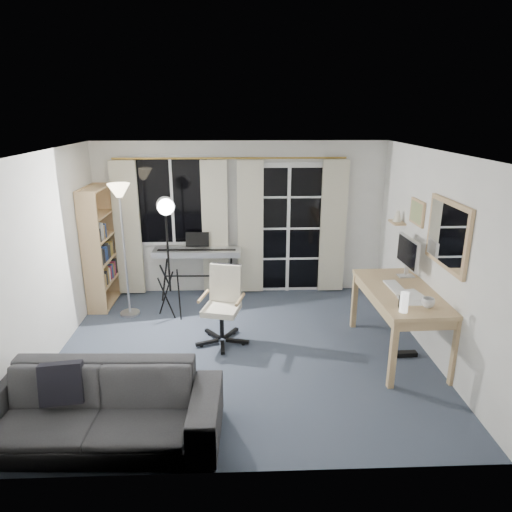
{
  "coord_description": "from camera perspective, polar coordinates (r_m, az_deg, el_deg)",
  "views": [
    {
      "loc": [
        -0.03,
        -5.02,
        2.83
      ],
      "look_at": [
        0.18,
        0.35,
        1.11
      ],
      "focal_mm": 32.0,
      "sensor_mm": 36.0,
      "label": 1
    }
  ],
  "objects": [
    {
      "name": "wall_mirror",
      "position": [
        5.34,
        22.81,
        2.49
      ],
      "size": [
        0.04,
        0.94,
        0.74
      ],
      "color": "tan",
      "rests_on": "floor"
    },
    {
      "name": "mug",
      "position": [
        5.21,
        20.74,
        -5.36
      ],
      "size": [
        0.14,
        0.11,
        0.13
      ],
      "primitive_type": "imported",
      "rotation": [
        0.0,
        0.0,
        0.04
      ],
      "color": "silver",
      "rests_on": "desk"
    },
    {
      "name": "curtains",
      "position": [
        7.12,
        -3.03,
        3.61
      ],
      "size": [
        3.6,
        0.07,
        2.13
      ],
      "color": "gold",
      "rests_on": "floor"
    },
    {
      "name": "framed_print",
      "position": [
        6.14,
        19.51,
        5.17
      ],
      "size": [
        0.03,
        0.42,
        0.32
      ],
      "color": "tan",
      "rests_on": "floor"
    },
    {
      "name": "desk",
      "position": [
        5.67,
        17.72,
        -5.02
      ],
      "size": [
        0.82,
        1.55,
        0.82
      ],
      "rotation": [
        0.0,
        0.0,
        0.04
      ],
      "color": "tan",
      "rests_on": "floor"
    },
    {
      "name": "torchiere_lamp",
      "position": [
        6.47,
        -16.55,
        5.42
      ],
      "size": [
        0.36,
        0.36,
        1.9
      ],
      "rotation": [
        0.0,
        0.0,
        0.24
      ],
      "color": "#B2B2B7",
      "rests_on": "floor"
    },
    {
      "name": "floor",
      "position": [
        5.77,
        -1.67,
        -11.75
      ],
      "size": [
        4.5,
        4.0,
        0.02
      ],
      "primitive_type": "cube",
      "color": "#36414F",
      "rests_on": "ground"
    },
    {
      "name": "desk_clutter",
      "position": [
        5.47,
        17.85,
        -6.75
      ],
      "size": [
        0.47,
        0.94,
        1.04
      ],
      "rotation": [
        0.0,
        0.0,
        0.04
      ],
      "color": "white",
      "rests_on": "desk"
    },
    {
      "name": "studio_light",
      "position": [
        6.19,
        -11.15,
        4.37
      ],
      "size": [
        0.37,
        0.38,
        1.79
      ],
      "rotation": [
        0.0,
        0.0,
        0.23
      ],
      "color": "black",
      "rests_on": "floor"
    },
    {
      "name": "french_door",
      "position": [
        7.26,
        4.02,
        3.32
      ],
      "size": [
        1.32,
        0.09,
        2.11
      ],
      "color": "white",
      "rests_on": "floor"
    },
    {
      "name": "office_chair",
      "position": [
        5.79,
        -4.05,
        -5.19
      ],
      "size": [
        0.68,
        0.68,
        0.98
      ],
      "rotation": [
        0.0,
        0.0,
        -0.26
      ],
      "color": "black",
      "rests_on": "floor"
    },
    {
      "name": "window",
      "position": [
        7.19,
        -10.41,
        6.8
      ],
      "size": [
        1.2,
        0.08,
        1.4
      ],
      "color": "white",
      "rests_on": "floor"
    },
    {
      "name": "keyboard_piano",
      "position": [
        7.07,
        -7.38,
        0.35
      ],
      "size": [
        1.35,
        0.68,
        0.97
      ],
      "rotation": [
        0.0,
        0.0,
        -0.03
      ],
      "color": "black",
      "rests_on": "floor"
    },
    {
      "name": "monitor",
      "position": [
        6.0,
        18.45,
        0.33
      ],
      "size": [
        0.2,
        0.59,
        0.51
      ],
      "rotation": [
        0.0,
        0.0,
        0.04
      ],
      "color": "silver",
      "rests_on": "desk"
    },
    {
      "name": "bookshelf",
      "position": [
        7.14,
        -19.17,
        0.64
      ],
      "size": [
        0.3,
        0.84,
        1.79
      ],
      "rotation": [
        0.0,
        0.0,
        -0.01
      ],
      "color": "tan",
      "rests_on": "floor"
    },
    {
      "name": "wall_shelf",
      "position": [
        6.61,
        17.24,
        4.52
      ],
      "size": [
        0.16,
        0.3,
        0.18
      ],
      "color": "tan",
      "rests_on": "floor"
    },
    {
      "name": "sofa",
      "position": [
        4.41,
        -19.64,
        -16.33
      ],
      "size": [
        2.22,
        0.73,
        0.86
      ],
      "rotation": [
        0.0,
        0.0,
        -0.04
      ],
      "color": "#29292B",
      "rests_on": "floor"
    }
  ]
}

